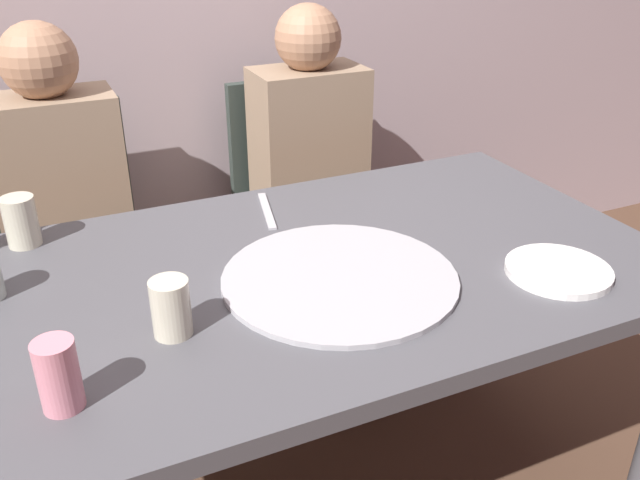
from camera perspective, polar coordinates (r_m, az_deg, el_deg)
The scene contains 11 objects.
dining_table at distance 1.52m, azimuth -1.71°, elevation -4.74°, with size 1.64×0.91×0.73m.
pizza_tray at distance 1.43m, azimuth 1.67°, elevation -3.23°, with size 0.50×0.50×0.01m, color #ADADB2.
tumbler_far at distance 1.27m, azimuth -12.43°, elevation -5.59°, with size 0.07×0.07×0.11m, color beige.
wine_glass at distance 1.70m, azimuth -23.85°, elevation 1.45°, with size 0.07×0.07×0.12m, color beige.
soda_can at distance 1.14m, azimuth -21.15°, elevation -10.56°, with size 0.07×0.07×0.12m, color pink.
plate_stack at distance 1.54m, azimuth 19.41°, elevation -2.44°, with size 0.22×0.22×0.02m, color white.
table_knife at distance 1.75m, azimuth -4.49°, elevation 2.48°, with size 0.22×0.02×0.01m, color #B7B7BC.
chair_left at distance 2.26m, azimuth -20.30°, elevation 0.39°, with size 0.44×0.44×0.90m.
chair_right at distance 2.42m, azimuth -1.49°, elevation 3.91°, with size 0.44×0.44×0.90m.
guest_in_sweater at distance 2.07m, azimuth -20.39°, elevation 1.86°, with size 0.36×0.56×1.17m.
guest_in_beanie at distance 2.24m, azimuth 0.01°, elevation 5.55°, with size 0.36×0.56×1.17m.
Camera 1 is at (-0.50, -1.19, 1.46)m, focal length 38.04 mm.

